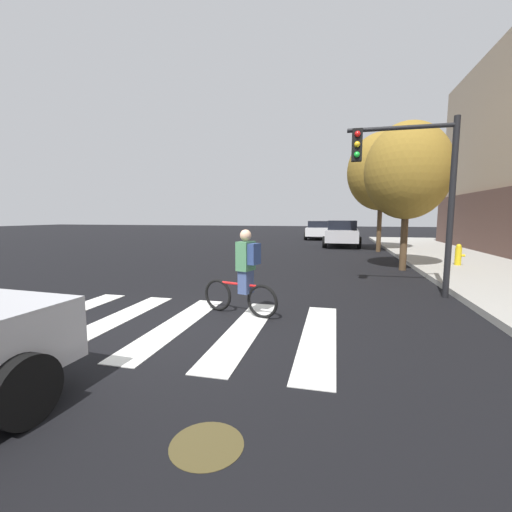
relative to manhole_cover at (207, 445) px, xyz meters
name	(u,v)px	position (x,y,z in m)	size (l,w,h in m)	color
ground_plane	(179,325)	(-1.66, 2.84, 0.00)	(120.00, 120.00, 0.00)	black
crosswalk_stripes	(177,325)	(-1.71, 2.84, 0.00)	(5.58, 3.43, 0.01)	silver
manhole_cover	(207,445)	(0.00, 0.00, 0.00)	(0.64, 0.64, 0.01)	#473D1E
sedan_mid	(342,233)	(1.44, 19.85, 0.86)	(2.37, 4.87, 1.67)	#B7B7BC
sedan_far	(319,230)	(-0.38, 26.30, 0.79)	(2.17, 4.49, 1.54)	silver
cyclist	(244,273)	(-0.68, 3.70, 0.84)	(1.65, 0.56, 1.69)	black
traffic_light_near	(414,177)	(2.80, 6.21, 2.86)	(2.47, 0.28, 4.20)	black
fire_hydrant	(458,255)	(5.43, 11.08, 0.53)	(0.33, 0.22, 0.78)	gold
street_tree_near	(408,171)	(3.41, 10.35, 3.50)	(2.92, 2.92, 5.19)	#4C3823
street_tree_mid	(382,172)	(3.32, 16.80, 4.29)	(3.57, 3.57, 6.35)	#4C3823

